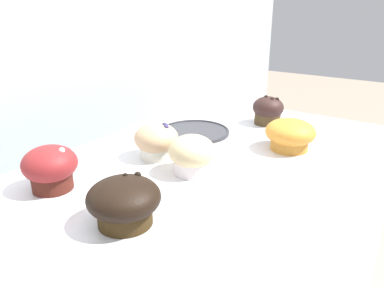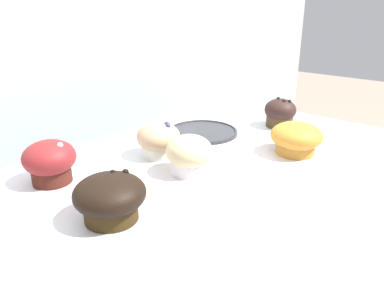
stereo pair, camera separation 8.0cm
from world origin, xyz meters
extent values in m
cube|color=#A8B2B7|center=(0.00, 0.60, 0.90)|extent=(3.20, 0.10, 1.80)
cylinder|color=#C58130|center=(0.17, -0.11, 0.91)|extent=(0.09, 0.09, 0.04)
ellipsoid|color=orange|center=(0.17, -0.11, 0.93)|extent=(0.12, 0.12, 0.06)
cylinder|color=silver|center=(-0.04, 0.12, 0.91)|extent=(0.07, 0.07, 0.05)
ellipsoid|color=tan|center=(-0.04, 0.12, 0.94)|extent=(0.10, 0.10, 0.07)
sphere|color=navy|center=(-0.03, 0.09, 0.97)|extent=(0.01, 0.01, 0.01)
sphere|color=navy|center=(-0.03, 0.10, 0.97)|extent=(0.01, 0.01, 0.01)
sphere|color=navy|center=(-0.03, 0.10, 0.97)|extent=(0.01, 0.01, 0.01)
cylinder|color=white|center=(-0.06, 0.01, 0.91)|extent=(0.07, 0.07, 0.05)
ellipsoid|color=#D3BC86|center=(-0.06, 0.01, 0.94)|extent=(0.10, 0.10, 0.07)
cylinder|color=#42311D|center=(0.33, 0.01, 0.91)|extent=(0.07, 0.07, 0.05)
ellipsoid|color=#301D1A|center=(0.33, 0.01, 0.94)|extent=(0.09, 0.09, 0.06)
sphere|color=black|center=(0.33, 0.02, 0.97)|extent=(0.01, 0.01, 0.01)
sphere|color=black|center=(0.34, -0.01, 0.97)|extent=(0.01, 0.01, 0.01)
sphere|color=black|center=(0.32, 0.00, 0.97)|extent=(0.01, 0.01, 0.01)
cylinder|color=#4A1C14|center=(-0.27, 0.18, 0.92)|extent=(0.08, 0.08, 0.05)
ellipsoid|color=maroon|center=(-0.27, 0.18, 0.94)|extent=(0.10, 0.10, 0.07)
sphere|color=white|center=(-0.26, 0.16, 0.97)|extent=(0.01, 0.01, 0.01)
cylinder|color=#352510|center=(-0.28, -0.01, 0.91)|extent=(0.09, 0.09, 0.05)
ellipsoid|color=black|center=(-0.28, -0.01, 0.94)|extent=(0.12, 0.12, 0.06)
sphere|color=black|center=(-0.26, 0.00, 0.97)|extent=(0.01, 0.01, 0.01)
sphere|color=black|center=(-0.24, -0.01, 0.96)|extent=(0.01, 0.01, 0.01)
cylinder|color=#2D2D33|center=(0.15, 0.14, 0.89)|extent=(0.19, 0.19, 0.01)
torus|color=#2D2D33|center=(0.15, 0.14, 0.90)|extent=(0.19, 0.19, 0.01)
camera|label=1|loc=(-0.64, -0.39, 1.22)|focal=35.00mm
camera|label=2|loc=(-0.59, -0.45, 1.22)|focal=35.00mm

